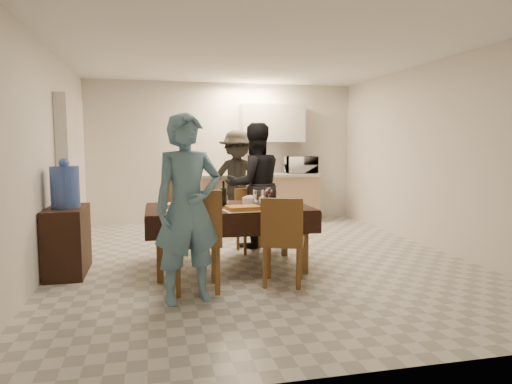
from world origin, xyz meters
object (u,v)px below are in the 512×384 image
console (67,241)px  person_kitchen (237,179)px  person_near (188,208)px  microwave (301,165)px  wine_bottle (224,193)px  savoury_tart (243,208)px  water_pitcher (259,198)px  water_jug (65,187)px  person_far (255,185)px  dining_table (229,209)px

console → person_kitchen: (2.40, 2.40, 0.47)m
person_near → microwave: bearing=45.2°
console → person_kitchen: 3.42m
person_near → person_kitchen: (1.13, 3.61, -0.02)m
wine_bottle → microwave: bearing=56.8°
savoury_tart → water_pitcher: bearing=52.9°
console → savoury_tart: size_ratio=1.97×
water_jug → microwave: (3.70, 2.85, 0.08)m
water_pitcher → person_kitchen: 2.62m
savoury_tart → water_jug: bearing=164.2°
savoury_tart → person_near: size_ratio=0.24×
microwave → person_kitchen: person_kitchen is taller
savoury_tart → person_kitchen: bearing=80.7°
savoury_tart → microwave: size_ratio=0.72×
water_pitcher → microwave: bearing=63.3°
wine_bottle → person_far: (0.60, 1.00, -0.01)m
dining_table → console: bearing=175.2°
savoury_tart → person_near: 0.94m
console → water_pitcher: size_ratio=4.14×
savoury_tart → console: bearing=164.2°
water_jug → savoury_tart: (1.91, -0.54, -0.23)m
water_pitcher → microwave: (1.54, 3.06, 0.24)m
water_pitcher → person_far: size_ratio=0.11×
wine_bottle → person_near: bearing=-114.4°
wine_bottle → microwave: 3.54m
console → water_jug: bearing=0.0°
dining_table → wine_bottle: size_ratio=6.28×
console → water_jug: (0.00, 0.00, 0.61)m
dining_table → water_jug: water_jug is taller
console → wine_bottle: (1.76, -0.11, 0.51)m
dining_table → wine_bottle: bearing=135.3°
water_jug → person_kitchen: (2.40, 2.40, -0.14)m
person_near → person_far: (1.10, 2.10, 0.01)m
dining_table → microwave: 3.57m
savoury_tart → microwave: (1.79, 3.39, 0.31)m
dining_table → savoury_tart: (0.10, -0.38, 0.06)m
wine_bottle → microwave: size_ratio=0.52×
wine_bottle → water_pitcher: bearing=-14.0°
dining_table → microwave: bearing=58.2°
person_kitchen → person_far: bearing=-91.2°
console → person_near: bearing=-43.8°
dining_table → person_far: bearing=62.6°
savoury_tart → person_kitchen: size_ratio=0.24×
water_pitcher → person_kitchen: (0.23, 2.61, 0.01)m
water_pitcher → person_far: 1.12m
person_far → savoury_tart: bearing=63.9°
savoury_tart → person_kitchen: 2.98m
wine_bottle → person_kitchen: person_kitchen is taller
water_jug → person_near: person_near is taller
person_far → person_near: bearing=53.7°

